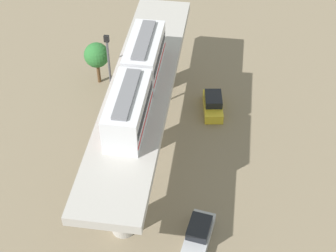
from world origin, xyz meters
name	(u,v)px	position (x,y,z in m)	size (l,w,h in m)	color
ground_plane	(144,148)	(0.00, 0.00, 0.00)	(120.00, 120.00, 0.00)	#84755B
viaduct	(141,102)	(0.00, 0.00, 5.70)	(5.20, 28.00, 7.55)	#B7B2AA
train	(137,81)	(0.00, -1.42, 9.09)	(2.64, 13.55, 3.24)	silver
parked_car_yellow	(213,104)	(5.95, 6.30, 0.74)	(2.38, 4.42, 1.76)	yellow
parked_car_silver	(199,234)	(6.03, -9.22, 0.74)	(2.41, 4.42, 1.76)	#B2B5BA
tree_near_viaduct	(97,55)	(-6.44, 9.20, 3.43)	(2.61, 2.61, 4.78)	brown
signal_post	(110,78)	(-3.40, 2.97, 5.60)	(0.44, 0.28, 10.15)	#4C4C51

